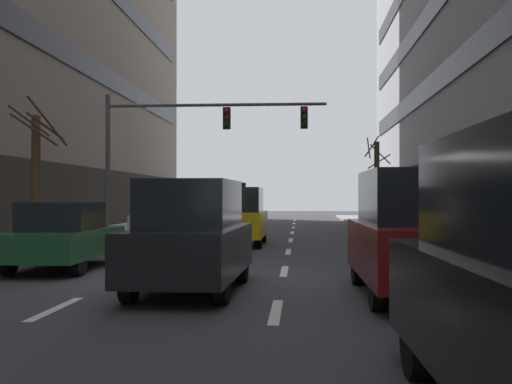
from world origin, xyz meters
TOP-DOWN VIEW (x-y plane):
  - ground_plane at (0.00, 0.00)m, footprint 120.00×120.00m
  - lane_stripe_l1_s3 at (-1.69, -3.00)m, footprint 0.16×2.00m
  - lane_stripe_l1_s4 at (-1.69, 2.00)m, footprint 0.16×2.00m
  - lane_stripe_l1_s5 at (-1.69, 7.00)m, footprint 0.16×2.00m
  - lane_stripe_l1_s6 at (-1.69, 12.00)m, footprint 0.16×2.00m
  - lane_stripe_l1_s7 at (-1.69, 17.00)m, footprint 0.16×2.00m
  - lane_stripe_l1_s8 at (-1.69, 22.00)m, footprint 0.16×2.00m
  - lane_stripe_l1_s9 at (-1.69, 27.00)m, footprint 0.16×2.00m
  - lane_stripe_l1_s10 at (-1.69, 32.00)m, footprint 0.16×2.00m
  - lane_stripe_l2_s3 at (1.69, -3.00)m, footprint 0.16×2.00m
  - lane_stripe_l2_s4 at (1.69, 2.00)m, footprint 0.16×2.00m
  - lane_stripe_l2_s5 at (1.69, 7.00)m, footprint 0.16×2.00m
  - lane_stripe_l2_s6 at (1.69, 12.00)m, footprint 0.16×2.00m
  - lane_stripe_l2_s7 at (1.69, 17.00)m, footprint 0.16×2.00m
  - lane_stripe_l2_s8 at (1.69, 22.00)m, footprint 0.16×2.00m
  - lane_stripe_l2_s9 at (1.69, 27.00)m, footprint 0.16×2.00m
  - lane_stripe_l2_s10 at (1.69, 32.00)m, footprint 0.16×2.00m
  - taxi_driving_0 at (-0.08, 9.54)m, footprint 1.76×4.21m
  - car_driving_1 at (-3.49, 13.02)m, footprint 2.02×4.58m
  - car_driving_2 at (0.09, -1.18)m, footprint 1.87×4.22m
  - car_driving_3 at (-3.52, 2.00)m, footprint 1.86×4.27m
  - car_driving_4 at (-3.46, 29.59)m, footprint 1.94×4.53m
  - car_driving_5 at (-3.43, 22.32)m, footprint 2.00×4.45m
  - car_parked_1 at (4.01, -1.43)m, footprint 1.94×4.51m
  - traffic_signal_0 at (-2.31, 11.46)m, footprint 8.62×0.35m
  - street_tree_0 at (-6.41, 7.04)m, footprint 1.61×1.18m
  - street_tree_1 at (6.43, 23.41)m, footprint 1.56×1.58m

SIDE VIEW (x-z plane):
  - ground_plane at x=0.00m, z-range 0.00..0.00m
  - lane_stripe_l1_s3 at x=-1.69m, z-range 0.00..0.01m
  - lane_stripe_l1_s4 at x=-1.69m, z-range 0.00..0.01m
  - lane_stripe_l1_s5 at x=-1.69m, z-range 0.00..0.01m
  - lane_stripe_l1_s6 at x=-1.69m, z-range 0.00..0.01m
  - lane_stripe_l1_s7 at x=-1.69m, z-range 0.00..0.01m
  - lane_stripe_l1_s8 at x=-1.69m, z-range 0.00..0.01m
  - lane_stripe_l1_s9 at x=-1.69m, z-range 0.00..0.01m
  - lane_stripe_l1_s10 at x=-1.69m, z-range 0.00..0.01m
  - lane_stripe_l2_s3 at x=1.69m, z-range 0.00..0.01m
  - lane_stripe_l2_s4 at x=1.69m, z-range 0.00..0.01m
  - lane_stripe_l2_s5 at x=1.69m, z-range 0.00..0.01m
  - lane_stripe_l2_s6 at x=1.69m, z-range 0.00..0.01m
  - lane_stripe_l2_s7 at x=1.69m, z-range 0.00..0.01m
  - lane_stripe_l2_s8 at x=1.69m, z-range 0.00..0.01m
  - lane_stripe_l2_s9 at x=1.69m, z-range 0.00..0.01m
  - lane_stripe_l2_s10 at x=1.69m, z-range 0.00..0.01m
  - car_driving_3 at x=-3.52m, z-range -0.01..1.58m
  - car_driving_5 at x=-3.43m, z-range -0.01..1.63m
  - car_driving_1 at x=-3.49m, z-range -0.01..1.69m
  - car_driving_2 at x=0.09m, z-range 0.00..2.01m
  - taxi_driving_0 at x=-0.08m, z-range -0.09..2.12m
  - car_parked_1 at x=4.01m, z-range -0.01..2.16m
  - car_driving_4 at x=-3.46m, z-range -0.01..2.18m
  - street_tree_0 at x=-6.41m, z-range 0.05..4.73m
  - street_tree_1 at x=6.43m, z-range 0.07..5.18m
  - traffic_signal_0 at x=-2.31m, z-range 1.37..6.93m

